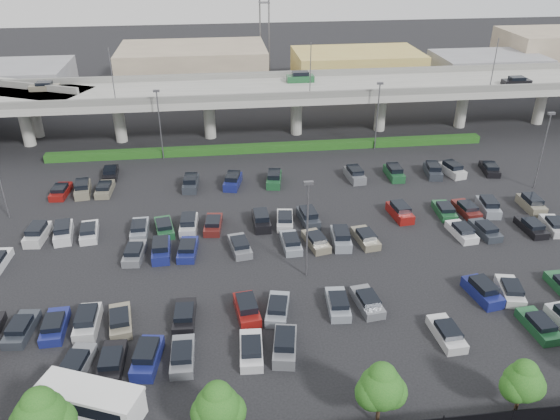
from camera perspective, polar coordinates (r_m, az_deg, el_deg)
name	(u,v)px	position (r m, az deg, el deg)	size (l,w,h in m)	color
ground	(294,234)	(61.30, 1.51, -2.55)	(280.00, 280.00, 0.00)	black
overpass	(264,93)	(87.88, -1.68, 12.10)	(150.00, 13.00, 15.80)	gray
hedge	(271,148)	(83.37, -1.00, 6.54)	(66.00, 1.60, 1.10)	#173E12
tree_row	(363,390)	(38.77, 8.66, -18.09)	(65.07, 3.66, 5.94)	#332316
shuttle_bus	(90,400)	(42.90, -19.24, -18.26)	(7.98, 5.30, 2.43)	silver
parked_cars	(288,248)	(57.72, 0.89, -3.95)	(63.14, 41.59, 1.67)	gray
light_poles	(255,178)	(59.73, -2.62, 3.33)	(66.90, 48.38, 10.30)	#535358
distant_buildings	(310,66)	(118.93, 3.16, 14.76)	(138.00, 24.00, 9.00)	gray
comm_tower	(264,0)	(127.60, -1.67, 21.13)	(2.40, 2.40, 30.00)	#535358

